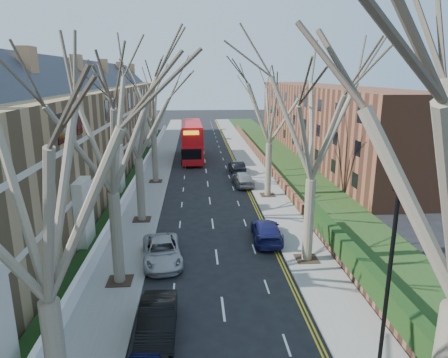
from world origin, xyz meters
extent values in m
plane|color=black|center=(0.00, 0.00, 0.00)|extent=(240.00, 240.00, 0.00)
cube|color=slate|center=(-6.00, 39.00, 0.06)|extent=(3.00, 102.00, 0.12)
cube|color=slate|center=(6.00, 39.00, 0.06)|extent=(3.00, 102.00, 0.12)
cube|color=olive|center=(-13.80, 31.00, 5.00)|extent=(9.00, 78.00, 10.00)
cube|color=#2C2E36|center=(-13.80, 31.00, 11.00)|extent=(4.67, 78.00, 4.67)
cube|color=beige|center=(-9.35, 31.00, 3.50)|extent=(0.12, 78.00, 0.35)
cube|color=beige|center=(-9.35, 31.00, 7.00)|extent=(0.12, 78.00, 0.35)
cube|color=brown|center=(17.50, 43.00, 5.00)|extent=(8.00, 54.00, 10.00)
cube|color=brown|center=(7.70, 43.00, 0.57)|extent=(0.35, 54.00, 0.90)
cube|color=#543224|center=(7.70, 2.00, 0.42)|extent=(0.40, 24.00, 0.60)
cube|color=black|center=(7.70, 2.00, 1.32)|extent=(0.70, 24.00, 1.20)
cube|color=white|center=(-7.65, 31.00, 0.62)|extent=(0.30, 78.00, 1.00)
cube|color=#1D3412|center=(10.50, 39.00, 0.15)|extent=(6.00, 102.00, 0.06)
cylinder|color=black|center=(5.00, -3.50, 4.12)|extent=(0.14, 0.14, 8.00)
cube|color=black|center=(5.00, -3.50, 8.12)|extent=(0.18, 0.50, 0.22)
cylinder|color=#6B5E4C|center=(-5.70, 6.00, 2.75)|extent=(0.64, 0.64, 5.25)
cube|color=#2D2116|center=(-5.70, 6.00, 0.14)|extent=(1.40, 1.40, 0.05)
cylinder|color=#6B5E4C|center=(-5.70, 16.00, 2.66)|extent=(0.64, 0.64, 5.07)
cube|color=#2D2116|center=(-5.70, 16.00, 0.14)|extent=(1.40, 1.40, 0.05)
cylinder|color=#6B5E4C|center=(-5.70, 28.00, 2.75)|extent=(0.60, 0.60, 5.25)
cube|color=#2D2116|center=(-5.70, 28.00, 0.14)|extent=(1.40, 1.40, 0.05)
cylinder|color=#6B5E4C|center=(5.70, 8.00, 2.75)|extent=(0.64, 0.64, 5.25)
cube|color=#2D2116|center=(5.70, 8.00, 0.14)|extent=(1.40, 1.40, 0.05)
cylinder|color=#6B5E4C|center=(5.70, 22.00, 2.66)|extent=(0.60, 0.60, 5.07)
cube|color=#2D2116|center=(5.70, 22.00, 0.14)|extent=(1.40, 1.40, 0.05)
cube|color=red|center=(-1.76, 40.18, 1.56)|extent=(3.08, 12.14, 2.41)
cube|color=red|center=(-1.76, 40.18, 3.86)|extent=(3.06, 11.53, 2.19)
cube|color=black|center=(-1.76, 40.18, 2.05)|extent=(3.07, 11.17, 0.99)
cube|color=black|center=(-1.76, 40.18, 3.97)|extent=(3.06, 10.93, 0.99)
imported|color=black|center=(-3.11, 0.95, 0.77)|extent=(1.64, 4.66, 1.53)
imported|color=#A4A4A9|center=(-3.49, 8.53, 0.71)|extent=(2.99, 5.37, 1.42)
imported|color=#171A53|center=(3.70, 11.44, 0.71)|extent=(2.31, 5.04, 1.43)
imported|color=gray|center=(3.70, 25.91, 0.79)|extent=(2.28, 4.78, 1.58)
imported|color=black|center=(3.68, 31.66, 0.73)|extent=(1.84, 4.50, 1.45)
camera|label=1|loc=(-1.25, -14.90, 11.55)|focal=32.00mm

